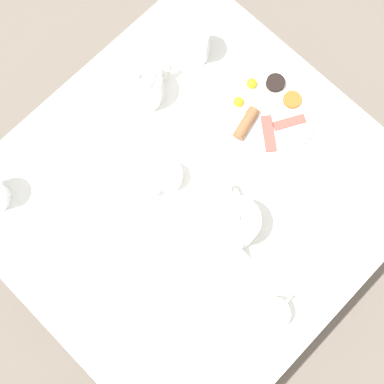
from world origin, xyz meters
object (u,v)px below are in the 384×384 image
(knife_by_plate, at_px, (64,148))
(teapot_far, at_px, (140,86))
(breakfast_plate, at_px, (264,108))
(wine_glass_spare, at_px, (194,43))
(fork_by_plate, at_px, (329,197))
(fork_spare, at_px, (34,246))
(napkin_folded, at_px, (164,330))
(spoon_for_tea, at_px, (82,301))
(teacup_with_saucer_left, at_px, (168,177))
(teapot_near, at_px, (234,223))
(teacup_with_saucer_right, at_px, (273,314))

(knife_by_plate, bearing_deg, teapot_far, -7.84)
(breakfast_plate, distance_m, wine_glass_spare, 0.26)
(fork_by_plate, relative_size, fork_spare, 0.85)
(wine_glass_spare, relative_size, knife_by_plate, 0.57)
(teapot_far, distance_m, fork_spare, 0.50)
(napkin_folded, height_order, fork_spare, napkin_folded)
(fork_by_plate, bearing_deg, spoon_for_tea, 157.40)
(teapot_far, bearing_deg, knife_by_plate, 1.53)
(teacup_with_saucer_left, bearing_deg, knife_by_plate, 117.23)
(teacup_with_saucer_left, relative_size, knife_by_plate, 0.65)
(knife_by_plate, height_order, fork_spare, same)
(teapot_near, distance_m, spoon_for_tea, 0.43)
(wine_glass_spare, distance_m, fork_spare, 0.69)
(wine_glass_spare, bearing_deg, teacup_with_saucer_left, -146.15)
(teapot_near, bearing_deg, breakfast_plate, 155.85)
(fork_spare, bearing_deg, teacup_with_saucer_left, -18.31)
(teapot_near, bearing_deg, fork_by_plate, 98.30)
(teacup_with_saucer_left, bearing_deg, breakfast_plate, -7.66)
(teacup_with_saucer_left, bearing_deg, fork_spare, 161.69)
(napkin_folded, xyz_separation_m, fork_by_plate, (0.54, -0.07, -0.00))
(breakfast_plate, bearing_deg, spoon_for_tea, -177.84)
(teapot_far, height_order, teacup_with_saucer_left, teapot_far)
(teapot_near, height_order, fork_by_plate, teapot_near)
(breakfast_plate, bearing_deg, teapot_near, -150.89)
(wine_glass_spare, bearing_deg, fork_by_plate, -95.05)
(teacup_with_saucer_left, distance_m, spoon_for_tea, 0.38)
(breakfast_plate, relative_size, fork_by_plate, 1.89)
(fork_by_plate, height_order, fork_spare, same)
(teacup_with_saucer_left, height_order, teacup_with_saucer_right, same)
(breakfast_plate, relative_size, teacup_with_saucer_left, 2.12)
(breakfast_plate, xyz_separation_m, knife_by_plate, (-0.46, 0.31, -0.01))
(teapot_far, bearing_deg, spoon_for_tea, 40.17)
(breakfast_plate, height_order, napkin_folded, breakfast_plate)
(teacup_with_saucer_left, bearing_deg, teapot_near, -82.10)
(teapot_far, height_order, wine_glass_spare, teapot_far)
(fork_spare, bearing_deg, napkin_folded, -77.52)
(fork_spare, bearing_deg, teapot_near, -39.90)
(teapot_near, height_order, knife_by_plate, teapot_near)
(knife_by_plate, distance_m, fork_spare, 0.27)
(teapot_far, xyz_separation_m, spoon_for_tea, (-0.50, -0.30, -0.05))
(knife_by_plate, bearing_deg, teapot_near, -70.81)
(breakfast_plate, bearing_deg, fork_by_plate, -101.83)
(breakfast_plate, height_order, spoon_for_tea, breakfast_plate)
(breakfast_plate, bearing_deg, knife_by_plate, 146.38)
(teapot_far, distance_m, napkin_folded, 0.64)
(breakfast_plate, distance_m, fork_by_plate, 0.30)
(spoon_for_tea, bearing_deg, fork_spare, 87.18)
(knife_by_plate, relative_size, spoon_for_tea, 1.62)
(teapot_far, relative_size, napkin_folded, 1.19)
(breakfast_plate, xyz_separation_m, fork_by_plate, (-0.06, -0.29, -0.01))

